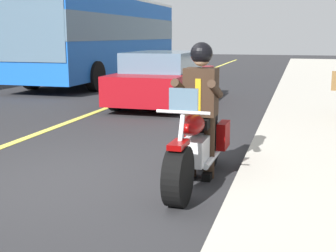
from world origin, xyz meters
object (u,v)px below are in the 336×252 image
(bus_near, at_px, (105,34))
(car_dark, at_px, (164,78))
(motorcycle_main, at_px, (197,147))
(rider_main, at_px, (201,99))

(bus_near, height_order, car_dark, bus_near)
(motorcycle_main, height_order, rider_main, rider_main)
(motorcycle_main, height_order, car_dark, car_dark)
(car_dark, bearing_deg, bus_near, -143.21)
(motorcycle_main, bearing_deg, bus_near, -151.42)
(rider_main, distance_m, bus_near, 13.39)
(rider_main, height_order, car_dark, rider_main)
(rider_main, bearing_deg, motorcycle_main, 0.08)
(rider_main, relative_size, car_dark, 0.38)
(bus_near, bearing_deg, car_dark, 36.79)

